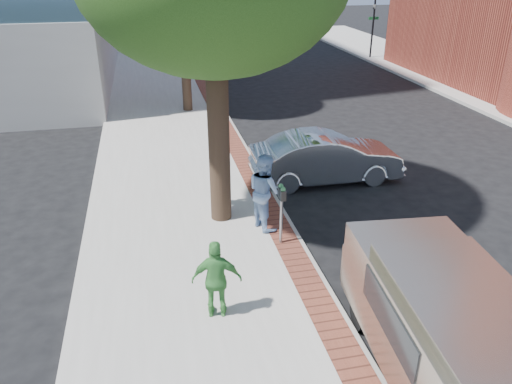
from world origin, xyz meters
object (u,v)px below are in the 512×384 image
object	(u,v)px
bg_car	(224,56)
sedan_silver	(326,158)
person_officer	(265,191)
person_green	(217,280)
parking_meter	(282,202)
person_gray	(219,175)
van	(449,331)

from	to	relation	value
bg_car	sedan_silver	bearing A→B (deg)	179.43
person_officer	person_green	xyz separation A→B (m)	(-1.63, -3.11, -0.16)
parking_meter	person_gray	xyz separation A→B (m)	(-1.12, 2.05, -0.08)
person_officer	bg_car	xyz separation A→B (m)	(2.26, 20.36, -0.43)
parking_meter	van	distance (m)	4.71
person_green	van	xyz separation A→B (m)	(3.25, -2.25, 0.11)
bg_car	van	bearing A→B (deg)	177.18
person_officer	sedan_silver	bearing A→B (deg)	-60.20
person_green	bg_car	xyz separation A→B (m)	(3.90, 23.47, -0.26)
person_gray	person_officer	bearing A→B (deg)	31.96
person_gray	van	world-z (taller)	person_gray
sedan_silver	van	distance (m)	8.04
person_green	sedan_silver	size ratio (longest dim) A/B	0.35
bg_car	van	world-z (taller)	van
person_green	bg_car	distance (m)	23.79
sedan_silver	van	world-z (taller)	van
person_gray	sedan_silver	distance (m)	3.77
sedan_silver	bg_car	distance (m)	17.74
bg_car	van	distance (m)	25.73
parking_meter	sedan_silver	distance (m)	4.23
sedan_silver	bg_car	world-z (taller)	sedan_silver
person_officer	van	distance (m)	5.60
parking_meter	bg_car	xyz separation A→B (m)	(2.09, 21.24, -0.54)
person_officer	van	size ratio (longest dim) A/B	0.36
parking_meter	van	world-z (taller)	van
van	bg_car	bearing A→B (deg)	93.81
bg_car	person_officer	bearing A→B (deg)	172.28
parking_meter	person_officer	bearing A→B (deg)	101.41
parking_meter	person_gray	bearing A→B (deg)	118.58
person_gray	van	bearing A→B (deg)	14.63
sedan_silver	bg_car	xyz separation A→B (m)	(-0.25, 17.74, -0.07)
person_gray	person_officer	size ratio (longest dim) A/B	1.03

